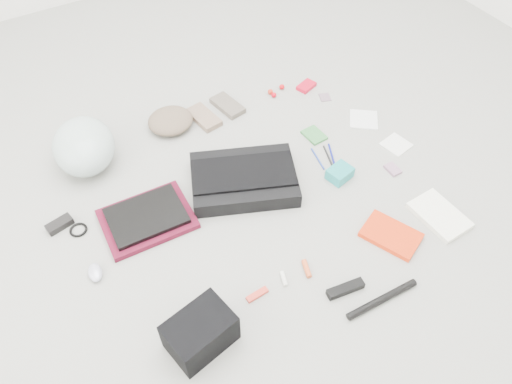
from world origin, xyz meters
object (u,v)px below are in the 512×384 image
camera_bag (200,333)px  book_red (391,235)px  laptop (146,216)px  bike_helmet (84,146)px  accordion_wallet (340,173)px  messenger_bag (244,179)px

camera_bag → book_red: bearing=-10.4°
laptop → camera_bag: (-0.04, -0.58, 0.04)m
laptop → bike_helmet: bearing=105.1°
laptop → bike_helmet: bike_helmet is taller
camera_bag → book_red: 0.85m
bike_helmet → book_red: size_ratio=1.51×
bike_helmet → accordion_wallet: bike_helmet is taller
camera_bag → accordion_wallet: bearing=12.4°
bike_helmet → accordion_wallet: 1.13m
camera_bag → accordion_wallet: size_ratio=2.13×
messenger_bag → bike_helmet: bearing=161.1°
book_red → accordion_wallet: bearing=63.5°
bike_helmet → camera_bag: (0.06, -1.03, -0.03)m
laptop → bike_helmet: size_ratio=0.90×
laptop → bike_helmet: 0.46m
camera_bag → accordion_wallet: camera_bag is taller
laptop → book_red: bearing=-32.4°
camera_bag → accordion_wallet: 0.94m
bike_helmet → book_red: 1.37m
bike_helmet → book_red: bike_helmet is taller
laptop → accordion_wallet: accordion_wallet is taller
laptop → book_red: laptop is taller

